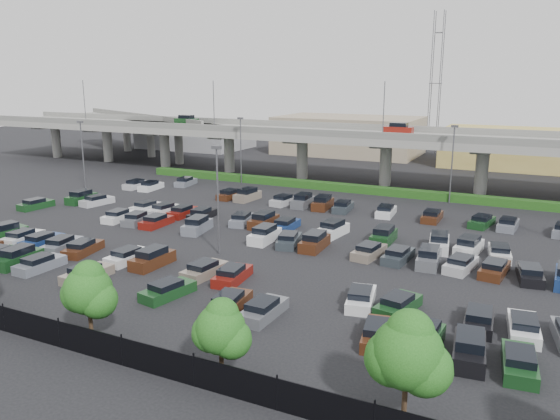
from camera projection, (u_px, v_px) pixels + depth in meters
name	position (u px, v px, depth m)	size (l,w,h in m)	color
ground	(259.00, 233.00, 58.76)	(280.00, 280.00, 0.00)	black
overpass	(354.00, 139.00, 85.17)	(150.00, 13.00, 15.80)	gray
on_ramp	(139.00, 122.00, 116.90)	(50.93, 30.13, 8.80)	gray
hedge	(339.00, 187.00, 80.47)	(66.00, 1.60, 1.10)	#173F12
fence	(47.00, 331.00, 34.12)	(70.00, 0.10, 2.00)	black
tree_row	(71.00, 286.00, 34.47)	(65.07, 3.66, 5.94)	#332316
parked_cars	(242.00, 237.00, 55.11)	(63.08, 41.63, 1.67)	#2F373D
light_poles	(234.00, 170.00, 60.79)	(66.90, 48.38, 10.30)	#55545A
distant_buildings	(464.00, 143.00, 106.59)	(138.00, 24.00, 9.00)	gray
comm_tower	(436.00, 80.00, 117.98)	(2.40, 2.40, 30.00)	#55545A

